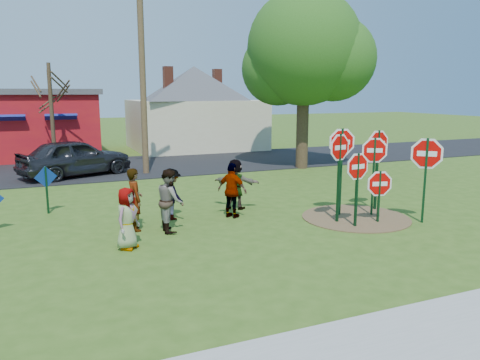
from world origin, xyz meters
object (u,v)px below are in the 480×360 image
Objects in this scene: person_a at (127,218)px; utility_pole at (142,70)px; person_b at (135,200)px; suv at (75,157)px; stop_sign_c at (374,158)px; stop_sign_a at (357,173)px; stop_sign_b at (342,150)px; stop_sign_d at (378,150)px; leafy_tree at (307,54)px.

utility_pole is at bearing 27.73° from person_a.
person_b reaches higher than suv.
stop_sign_c reaches higher than person_a.
utility_pole is (3.04, -0.49, 3.84)m from suv.
person_a is (-7.40, -0.20, -1.01)m from stop_sign_c.
stop_sign_a is 6.25m from person_a.
stop_sign_a is at bearing -118.03° from stop_sign_c.
suv is (-6.60, 11.49, -0.66)m from stop_sign_a.
person_b is (-6.03, 0.87, -1.17)m from stop_sign_b.
stop_sign_a is 6.12m from person_b.
stop_sign_c is at bearing -104.30° from person_b.
stop_sign_a is 0.82× the size of stop_sign_d.
suv is at bearing 170.14° from leafy_tree.
stop_sign_b is at bearing -68.32° from utility_pole.
leafy_tree is (9.77, 7.53, 4.64)m from person_b.
stop_sign_c reaches higher than suv.
stop_sign_d is at bearing -99.57° from person_b.
stop_sign_c is 0.93× the size of stop_sign_d.
utility_pole is 1.05× the size of leafy_tree.
stop_sign_d is 0.56× the size of suv.
stop_sign_b is at bearing 69.73° from stop_sign_a.
utility_pole is at bearing 143.00° from stop_sign_c.
leafy_tree reaches higher than stop_sign_b.
person_a is at bearing -164.31° from stop_sign_b.
stop_sign_a reaches higher than person_b.
suv is 11.77m from leafy_tree.
person_b is (-7.49, 0.74, -1.08)m from stop_sign_d.
stop_sign_a is 0.46× the size of suv.
stop_sign_b is 1.64× the size of person_b.
stop_sign_c is at bearing 28.60° from stop_sign_a.
utility_pole is (-3.88, 9.77, 2.69)m from stop_sign_b.
stop_sign_d is 1.80× the size of person_a.
suv is (-0.43, 10.85, 0.12)m from person_a.
person_a is at bearing -104.13° from utility_pole.
stop_sign_a is at bearing -94.21° from stop_sign_b.
utility_pole is (-5.34, 9.63, 2.78)m from stop_sign_d.
stop_sign_c is 13.25m from suv.
leafy_tree is at bearing 99.90° from stop_sign_c.
utility_pole reaches higher than suv.
utility_pole reaches higher than stop_sign_d.
person_b is 0.19× the size of utility_pole.
person_a is 1.54m from person_b.
stop_sign_c is 0.52× the size of suv.
person_b is at bearing 164.30° from suv.
stop_sign_a is at bearing -147.71° from stop_sign_d.
person_b is at bearing -103.59° from utility_pole.
person_a is (-6.17, 0.63, -0.78)m from stop_sign_a.
utility_pole reaches higher than stop_sign_b.
stop_sign_c is 1.68× the size of person_a.
stop_sign_b is (0.32, 1.23, 0.49)m from stop_sign_a.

